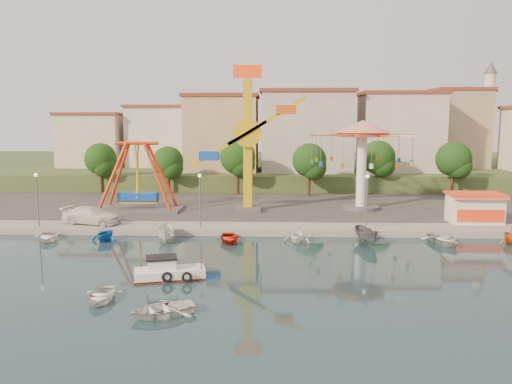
{
  "coord_description": "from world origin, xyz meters",
  "views": [
    {
      "loc": [
        -0.89,
        -34.34,
        10.83
      ],
      "look_at": [
        -2.62,
        14.0,
        4.0
      ],
      "focal_mm": 35.0,
      "sensor_mm": 36.0,
      "label": 1
    }
  ],
  "objects_px": {
    "rowboat_a": "(101,295)",
    "pirate_ship_ride": "(138,178)",
    "kamikaze_tower": "(252,144)",
    "van": "(92,215)",
    "cabin_motorboat": "(168,272)",
    "wave_swinger": "(362,145)"
  },
  "relations": [
    {
      "from": "cabin_motorboat",
      "to": "van",
      "type": "height_order",
      "value": "van"
    },
    {
      "from": "kamikaze_tower",
      "to": "van",
      "type": "xyz_separation_m",
      "value": [
        -15.84,
        -7.75,
        -6.89
      ]
    },
    {
      "from": "cabin_motorboat",
      "to": "van",
      "type": "distance_m",
      "value": 19.13
    },
    {
      "from": "rowboat_a",
      "to": "wave_swinger",
      "type": "bearing_deg",
      "value": 48.99
    },
    {
      "from": "pirate_ship_ride",
      "to": "kamikaze_tower",
      "type": "height_order",
      "value": "kamikaze_tower"
    },
    {
      "from": "pirate_ship_ride",
      "to": "rowboat_a",
      "type": "xyz_separation_m",
      "value": [
        5.19,
        -27.79,
        -4.05
      ]
    },
    {
      "from": "pirate_ship_ride",
      "to": "van",
      "type": "height_order",
      "value": "pirate_ship_ride"
    },
    {
      "from": "cabin_motorboat",
      "to": "rowboat_a",
      "type": "bearing_deg",
      "value": -140.61
    },
    {
      "from": "kamikaze_tower",
      "to": "wave_swinger",
      "type": "distance_m",
      "value": 12.88
    },
    {
      "from": "wave_swinger",
      "to": "rowboat_a",
      "type": "distance_m",
      "value": 36.93
    },
    {
      "from": "wave_swinger",
      "to": "van",
      "type": "distance_m",
      "value": 30.88
    },
    {
      "from": "pirate_ship_ride",
      "to": "wave_swinger",
      "type": "distance_m",
      "value": 26.27
    },
    {
      "from": "kamikaze_tower",
      "to": "van",
      "type": "height_order",
      "value": "kamikaze_tower"
    },
    {
      "from": "pirate_ship_ride",
      "to": "wave_swinger",
      "type": "height_order",
      "value": "wave_swinger"
    },
    {
      "from": "pirate_ship_ride",
      "to": "rowboat_a",
      "type": "height_order",
      "value": "pirate_ship_ride"
    },
    {
      "from": "rowboat_a",
      "to": "pirate_ship_ride",
      "type": "bearing_deg",
      "value": 94.64
    },
    {
      "from": "cabin_motorboat",
      "to": "kamikaze_tower",
      "type": "bearing_deg",
      "value": 63.69
    },
    {
      "from": "wave_swinger",
      "to": "kamikaze_tower",
      "type": "bearing_deg",
      "value": -172.03
    },
    {
      "from": "pirate_ship_ride",
      "to": "cabin_motorboat",
      "type": "bearing_deg",
      "value": -70.28
    },
    {
      "from": "pirate_ship_ride",
      "to": "kamikaze_tower",
      "type": "distance_m",
      "value": 13.76
    },
    {
      "from": "kamikaze_tower",
      "to": "van",
      "type": "bearing_deg",
      "value": -153.91
    },
    {
      "from": "pirate_ship_ride",
      "to": "kamikaze_tower",
      "type": "xyz_separation_m",
      "value": [
        13.17,
        -0.04,
        3.96
      ]
    }
  ]
}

